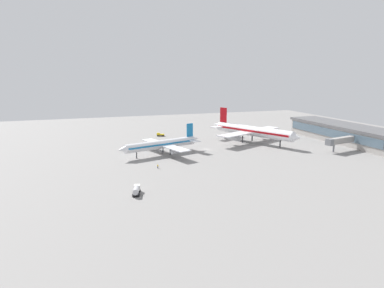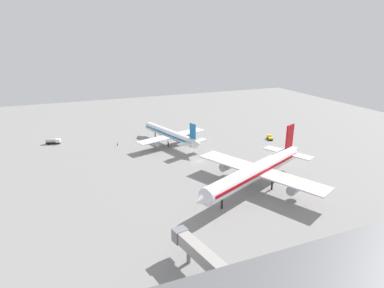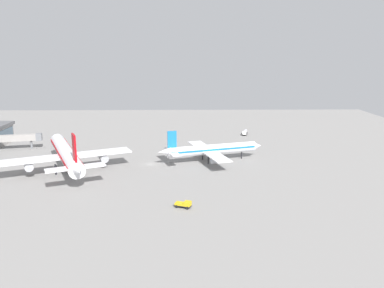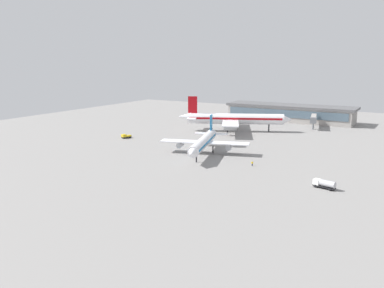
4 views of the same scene
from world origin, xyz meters
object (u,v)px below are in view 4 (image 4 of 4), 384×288
fuel_truck (324,184)px  ground_crew_worker (252,164)px  pushback_tractor (126,136)px  airplane_at_gate (234,119)px  airplane_taxiing (204,142)px

fuel_truck → ground_crew_worker: size_ratio=3.94×
fuel_truck → ground_crew_worker: (26.97, -13.28, -0.54)m
pushback_tractor → ground_crew_worker: size_ratio=2.87×
airplane_at_gate → pushback_tractor: (35.08, 42.27, -5.35)m
airplane_taxiing → pushback_tractor: 47.72m
airplane_taxiing → fuel_truck: size_ratio=6.39×
airplane_at_gate → pushback_tractor: size_ratio=11.22×
pushback_tractor → airplane_taxiing: bearing=98.4°
pushback_tractor → ground_crew_worker: pushback_tractor is taller
airplane_taxiing → ground_crew_worker: size_ratio=25.17×
fuel_truck → pushback_tractor: (96.28, -31.39, -0.42)m
airplane_at_gate → ground_crew_worker: size_ratio=32.16×
airplane_at_gate → fuel_truck: size_ratio=8.17×
ground_crew_worker → pushback_tractor: bearing=37.6°
pushback_tractor → ground_crew_worker: 71.63m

